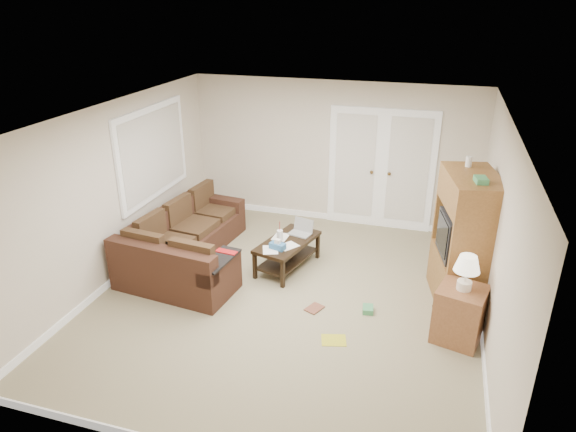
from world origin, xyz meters
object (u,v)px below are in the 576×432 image
(side_cabinet, at_px, (460,310))
(tv_armoire, at_px, (464,240))
(coffee_table, at_px, (288,253))
(sectional_sofa, at_px, (185,248))

(side_cabinet, bearing_deg, tv_armoire, 104.94)
(tv_armoire, relative_size, side_cabinet, 1.71)
(coffee_table, xyz_separation_m, tv_armoire, (2.43, -0.20, 0.65))
(sectional_sofa, relative_size, coffee_table, 2.20)
(sectional_sofa, xyz_separation_m, side_cabinet, (3.93, -0.69, 0.10))
(tv_armoire, xyz_separation_m, side_cabinet, (0.00, -0.90, -0.50))
(coffee_table, relative_size, tv_armoire, 0.64)
(coffee_table, bearing_deg, tv_armoire, 10.18)
(sectional_sofa, height_order, tv_armoire, tv_armoire)
(tv_armoire, bearing_deg, coffee_table, 163.44)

